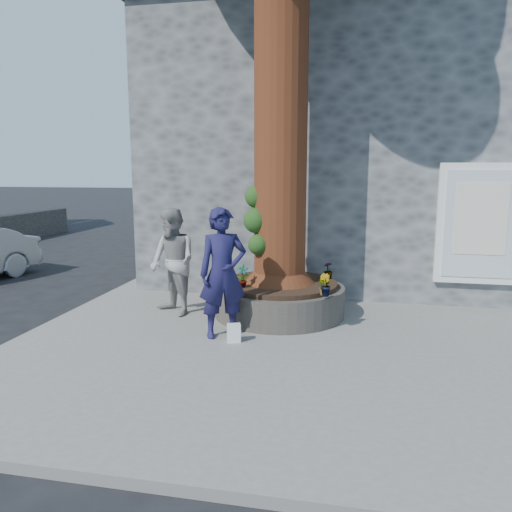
# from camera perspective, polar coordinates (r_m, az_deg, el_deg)

# --- Properties ---
(ground) EXTENTS (120.00, 120.00, 0.00)m
(ground) POSITION_cam_1_polar(r_m,az_deg,el_deg) (7.37, -6.10, -11.55)
(ground) COLOR black
(ground) RESTS_ON ground
(pavement) EXTENTS (9.00, 8.00, 0.12)m
(pavement) POSITION_cam_1_polar(r_m,az_deg,el_deg) (8.00, 6.57, -9.35)
(pavement) COLOR slate
(pavement) RESTS_ON ground
(yellow_line) EXTENTS (0.10, 30.00, 0.01)m
(yellow_line) POSITION_cam_1_polar(r_m,az_deg,el_deg) (9.52, -22.11, -7.23)
(yellow_line) COLOR yellow
(yellow_line) RESTS_ON ground
(stone_shop) EXTENTS (10.30, 8.30, 6.30)m
(stone_shop) POSITION_cam_1_polar(r_m,az_deg,el_deg) (13.73, 13.44, 11.63)
(stone_shop) COLOR #494B4E
(stone_shop) RESTS_ON ground
(planter) EXTENTS (2.30, 2.30, 0.60)m
(planter) POSITION_cam_1_polar(r_m,az_deg,el_deg) (8.92, 2.69, -4.87)
(planter) COLOR black
(planter) RESTS_ON pavement
(man) EXTENTS (0.87, 0.75, 2.01)m
(man) POSITION_cam_1_polar(r_m,az_deg,el_deg) (7.62, -3.82, -1.98)
(man) COLOR #19173F
(man) RESTS_ON pavement
(woman) EXTENTS (1.17, 1.13, 1.90)m
(woman) POSITION_cam_1_polar(r_m,az_deg,el_deg) (8.92, -9.49, -0.67)
(woman) COLOR #9A9894
(woman) RESTS_ON pavement
(shopping_bag) EXTENTS (0.23, 0.18, 0.28)m
(shopping_bag) POSITION_cam_1_polar(r_m,az_deg,el_deg) (7.59, -2.55, -8.78)
(shopping_bag) COLOR white
(shopping_bag) RESTS_ON pavement
(plant_a) EXTENTS (0.24, 0.19, 0.40)m
(plant_a) POSITION_cam_1_polar(r_m,az_deg,el_deg) (8.38, -1.53, -2.29)
(plant_a) COLOR gray
(plant_a) RESTS_ON planter
(plant_b) EXTENTS (0.27, 0.27, 0.35)m
(plant_b) POSITION_cam_1_polar(r_m,az_deg,el_deg) (7.90, 7.87, -3.30)
(plant_b) COLOR gray
(plant_b) RESTS_ON planter
(plant_c) EXTENTS (0.24, 0.24, 0.31)m
(plant_c) POSITION_cam_1_polar(r_m,az_deg,el_deg) (9.16, 8.25, -1.62)
(plant_c) COLOR gray
(plant_c) RESTS_ON planter
(plant_d) EXTENTS (0.32, 0.33, 0.27)m
(plant_d) POSITION_cam_1_polar(r_m,az_deg,el_deg) (7.95, 7.88, -3.52)
(plant_d) COLOR gray
(plant_d) RESTS_ON planter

